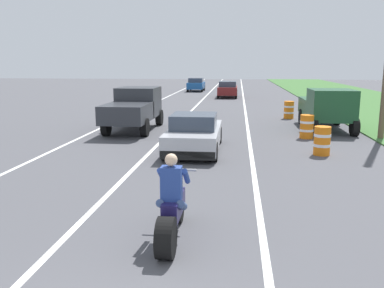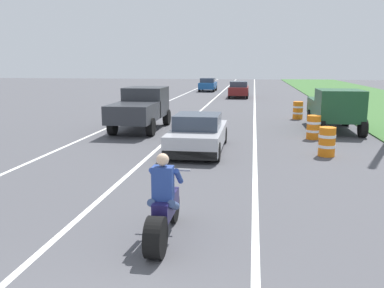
{
  "view_description": "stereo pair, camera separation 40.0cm",
  "coord_description": "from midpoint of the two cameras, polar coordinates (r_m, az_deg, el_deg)",
  "views": [
    {
      "loc": [
        1.29,
        -2.92,
        3.13
      ],
      "look_at": [
        0.09,
        7.78,
        1.0
      ],
      "focal_mm": 38.17,
      "sensor_mm": 36.0,
      "label": 1
    },
    {
      "loc": [
        1.69,
        -2.87,
        3.13
      ],
      "look_at": [
        0.09,
        7.78,
        1.0
      ],
      "focal_mm": 38.17,
      "sensor_mm": 36.0,
      "label": 2
    }
  ],
  "objects": [
    {
      "name": "lane_stripe_left_solid",
      "position": [
        24.11,
        -10.27,
        3.57
      ],
      "size": [
        0.14,
        120.0,
        0.01
      ],
      "primitive_type": "cube",
      "color": "white",
      "rests_on": "ground"
    },
    {
      "name": "lane_stripe_right_solid",
      "position": [
        23.11,
        7.14,
        3.34
      ],
      "size": [
        0.14,
        120.0,
        0.01
      ],
      "primitive_type": "cube",
      "color": "white",
      "rests_on": "ground"
    },
    {
      "name": "lane_stripe_centre_dashed",
      "position": [
        23.34,
        -1.75,
        3.5
      ],
      "size": [
        0.14,
        120.0,
        0.01
      ],
      "primitive_type": "cube",
      "color": "white",
      "rests_on": "ground"
    },
    {
      "name": "motorcycle_with_rider",
      "position": [
        7.27,
        -4.46,
        -9.27
      ],
      "size": [
        0.7,
        2.21,
        1.62
      ],
      "color": "black",
      "rests_on": "ground"
    },
    {
      "name": "sports_car_silver",
      "position": [
        14.73,
        -0.45,
        1.42
      ],
      "size": [
        1.84,
        4.3,
        1.37
      ],
      "color": "#B7B7BC",
      "rests_on": "ground"
    },
    {
      "name": "pickup_truck_left_lane_dark_grey",
      "position": [
        19.55,
        -8.68,
        5.13
      ],
      "size": [
        2.02,
        4.8,
        1.98
      ],
      "color": "#2D3035",
      "rests_on": "ground"
    },
    {
      "name": "pickup_truck_right_shoulder_dark_green",
      "position": [
        20.46,
        17.77,
        4.99
      ],
      "size": [
        2.02,
        4.8,
        1.98
      ],
      "color": "#1E4C2D",
      "rests_on": "ground"
    },
    {
      "name": "construction_barrel_nearest",
      "position": [
        14.75,
        16.98,
        0.45
      ],
      "size": [
        0.58,
        0.58,
        1.0
      ],
      "color": "orange",
      "rests_on": "ground"
    },
    {
      "name": "construction_barrel_mid",
      "position": [
        17.9,
        15.13,
        2.37
      ],
      "size": [
        0.58,
        0.58,
        1.0
      ],
      "color": "orange",
      "rests_on": "ground"
    },
    {
      "name": "construction_barrel_far",
      "position": [
        24.14,
        12.92,
        4.67
      ],
      "size": [
        0.58,
        0.58,
        1.0
      ],
      "color": "orange",
      "rests_on": "ground"
    },
    {
      "name": "distant_car_far_ahead",
      "position": [
        38.47,
        4.7,
        7.65
      ],
      "size": [
        1.8,
        4.0,
        1.5
      ],
      "color": "maroon",
      "rests_on": "ground"
    },
    {
      "name": "distant_car_further_ahead",
      "position": [
        47.01,
        0.33,
        8.33
      ],
      "size": [
        1.8,
        4.0,
        1.5
      ],
      "color": "#194C8C",
      "rests_on": "ground"
    }
  ]
}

